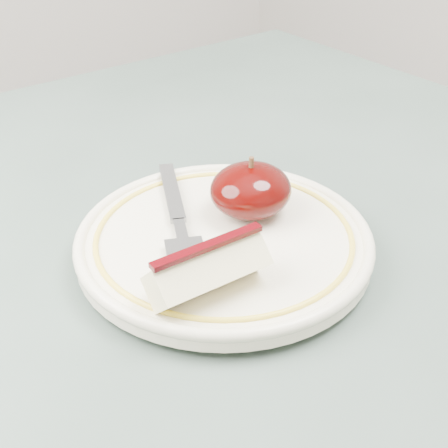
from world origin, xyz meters
TOP-DOWN VIEW (x-y plane):
  - table at (0.00, 0.00)m, footprint 0.90×0.90m
  - plate at (0.02, 0.02)m, footprint 0.22×0.22m
  - apple_half at (0.05, 0.04)m, footprint 0.06×0.06m
  - apple_wedge at (-0.03, -0.02)m, footprint 0.08×0.04m
  - fork at (-0.00, 0.05)m, footprint 0.10×0.16m

SIDE VIEW (x-z plane):
  - table at x=0.00m, z-range 0.29..1.04m
  - plate at x=0.02m, z-range 0.75..0.77m
  - fork at x=0.00m, z-range 0.77..0.77m
  - apple_wedge at x=-0.03m, z-range 0.77..0.80m
  - apple_half at x=0.05m, z-range 0.76..0.81m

